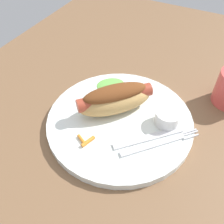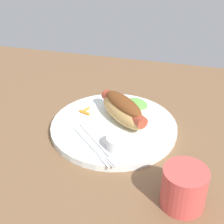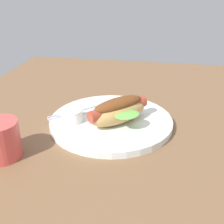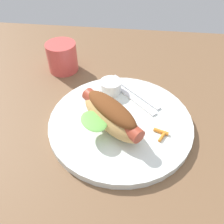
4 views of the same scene
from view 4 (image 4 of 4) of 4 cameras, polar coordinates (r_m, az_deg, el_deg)
The scene contains 8 objects.
ground_plane at distance 52.09cm, azimuth 0.26°, elevation -2.43°, with size 120.00×90.00×1.80cm, color brown.
plate at distance 49.72cm, azimuth 2.06°, elevation -2.50°, with size 29.82×29.82×1.60cm, color white.
hot_dog at distance 45.50cm, azimuth -0.54°, elevation -0.65°, with size 15.18×14.81×6.20cm.
sauce_ramekin at distance 54.94cm, azimuth -0.34°, elevation 6.12°, with size 4.95×4.95×3.02cm, color white.
fork at distance 55.79cm, azimuth 5.46°, elevation 4.86°, with size 12.56×11.92×0.40cm.
knife at distance 54.13cm, azimuth 5.01°, elevation 3.43°, with size 14.16×1.40×0.36cm, color silver.
carrot_garnish at distance 47.09cm, azimuth 11.88°, elevation -5.11°, with size 3.03×3.33×0.70cm.
drinking_cup at distance 65.68cm, azimuth -11.92°, elevation 12.86°, with size 7.88×7.88×7.68cm, color #D84C47.
Camera 4 is at (3.99, -35.69, 36.82)cm, focal length 37.86 mm.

